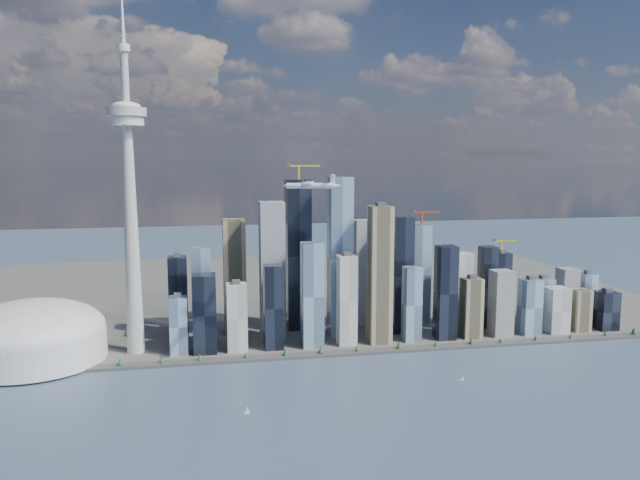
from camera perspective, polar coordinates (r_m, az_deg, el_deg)
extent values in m
plane|color=#354B5C|center=(718.13, 6.52, -16.53)|extent=(4000.00, 4000.00, 0.00)
cube|color=#383838|center=(942.75, 1.94, -10.31)|extent=(1100.00, 22.00, 4.00)
cube|color=#4C4C47|center=(1370.30, -2.22, -4.55)|extent=(1400.00, 900.00, 3.00)
cylinder|color=#3F2D1E|center=(940.34, -22.38, -10.76)|extent=(1.00, 1.00, 2.40)
cone|color=#1A491E|center=(939.23, -22.39, -10.55)|extent=(7.20, 7.20, 8.00)
cylinder|color=#3F2D1E|center=(926.58, -17.03, -10.78)|extent=(1.00, 1.00, 2.40)
cone|color=#1A491E|center=(925.45, -17.04, -10.57)|extent=(7.20, 7.20, 8.00)
cylinder|color=#3F2D1E|center=(920.80, -11.57, -10.71)|extent=(1.00, 1.00, 2.40)
cone|color=#1A491E|center=(919.67, -11.57, -10.49)|extent=(7.20, 7.20, 8.00)
cylinder|color=#3F2D1E|center=(923.16, -6.09, -10.54)|extent=(1.00, 1.00, 2.40)
cone|color=#1A491E|center=(922.03, -6.09, -10.33)|extent=(7.20, 7.20, 8.00)
cylinder|color=#3F2D1E|center=(933.59, -0.70, -10.28)|extent=(1.00, 1.00, 2.40)
cone|color=#1A491E|center=(932.48, -0.70, -10.07)|extent=(7.20, 7.20, 8.00)
cylinder|color=#3F2D1E|center=(951.83, 4.52, -9.95)|extent=(1.00, 1.00, 2.40)
cone|color=#1A491E|center=(950.74, 4.53, -9.74)|extent=(7.20, 7.20, 8.00)
cylinder|color=#3F2D1E|center=(977.45, 9.50, -9.55)|extent=(1.00, 1.00, 2.40)
cone|color=#1A491E|center=(976.38, 9.51, -9.35)|extent=(7.20, 7.20, 8.00)
cylinder|color=#3F2D1E|center=(1009.87, 14.18, -9.11)|extent=(1.00, 1.00, 2.40)
cone|color=#1A491E|center=(1008.84, 14.18, -8.92)|extent=(7.20, 7.20, 8.00)
cylinder|color=#3F2D1E|center=(1048.48, 18.53, -8.65)|extent=(1.00, 1.00, 2.40)
cone|color=#1A491E|center=(1047.48, 18.54, -8.46)|extent=(7.20, 7.20, 8.00)
cylinder|color=#3F2D1E|center=(1092.61, 22.54, -8.18)|extent=(1.00, 1.00, 2.40)
cone|color=#1A491E|center=(1091.65, 22.55, -8.00)|extent=(7.20, 7.20, 8.00)
cylinder|color=#3F2D1E|center=(1141.62, 26.21, -7.72)|extent=(1.00, 1.00, 2.40)
cone|color=#1A491E|center=(1140.71, 26.22, -7.54)|extent=(7.20, 7.20, 8.00)
cube|color=black|center=(943.00, -10.62, -6.64)|extent=(34.00, 34.00, 117.85)
cube|color=slate|center=(987.84, -10.65, -5.02)|extent=(30.00, 30.00, 149.99)
cube|color=#BABAB5|center=(946.26, -7.55, -7.03)|extent=(30.00, 30.00, 101.78)
cube|color=tan|center=(1038.92, -7.93, -3.27)|extent=(36.00, 36.00, 187.49)
cube|color=slate|center=(986.19, -4.59, -2.86)|extent=(38.00, 38.00, 219.63)
cube|color=black|center=(947.35, -4.23, -6.13)|extent=(28.00, 28.00, 128.56)
cube|color=slate|center=(951.20, -0.93, -5.05)|extent=(32.00, 32.00, 160.70)
cube|color=black|center=(1044.20, -1.92, -1.35)|extent=(40.00, 40.00, 251.77)
cube|color=slate|center=(1000.45, 1.68, -1.60)|extent=(36.00, 36.00, 257.12)
cube|color=#BABAB5|center=(964.31, 2.31, -5.53)|extent=(28.00, 28.00, 139.28)
cube|color=tan|center=(970.08, 5.49, -3.22)|extent=(34.00, 34.00, 214.27)
cube|color=slate|center=(1072.45, 3.91, -3.00)|extent=(30.00, 30.00, 182.13)
cube|color=black|center=(1035.16, 7.64, -3.15)|extent=(32.00, 32.00, 192.84)
cube|color=slate|center=(996.92, 8.51, -5.80)|extent=(26.00, 26.00, 117.85)
cube|color=black|center=(1010.66, 11.21, -4.74)|extent=(30.00, 30.00, 149.99)
cube|color=slate|center=(1104.42, 9.19, -3.05)|extent=(34.00, 34.00, 171.42)
cube|color=#BABAB5|center=(1076.99, 12.68, -4.59)|extent=(28.00, 28.00, 128.56)
cube|color=tan|center=(1036.18, 13.75, -6.03)|extent=(30.00, 30.00, 96.42)
cube|color=slate|center=(1056.37, 16.24, -5.55)|extent=(32.00, 32.00, 107.14)
cube|color=black|center=(1096.51, 15.09, -4.16)|extent=(26.00, 26.00, 139.28)
cube|color=slate|center=(1081.51, 18.60, -5.78)|extent=(30.00, 30.00, 91.07)
cube|color=black|center=(1168.80, 16.11, -4.00)|extent=(28.00, 28.00, 117.85)
cube|color=slate|center=(1149.37, 19.55, -5.30)|extent=(30.00, 30.00, 80.35)
cube|color=#BABAB5|center=(1108.40, 20.85, -5.99)|extent=(34.00, 34.00, 74.99)
cube|color=tan|center=(1132.95, 22.79, -5.93)|extent=(28.00, 28.00, 69.64)
cube|color=slate|center=(1170.76, 21.47, -4.76)|extent=(30.00, 30.00, 96.42)
cube|color=black|center=(1158.72, 24.65, -5.87)|extent=(32.00, 32.00, 64.28)
cube|color=slate|center=(1196.25, 23.29, -4.85)|extent=(26.00, 26.00, 85.71)
cube|color=black|center=(1044.68, -12.85, -4.98)|extent=(30.00, 30.00, 128.56)
cube|color=slate|center=(948.03, -13.03, -7.64)|extent=(26.00, 26.00, 85.71)
cube|color=gold|center=(1031.18, -1.96, 6.18)|extent=(3.00, 3.00, 22.00)
cube|color=gold|center=(1032.22, -1.51, 6.80)|extent=(55.00, 2.20, 2.20)
cube|color=#383838|center=(1028.48, -2.88, 6.90)|extent=(6.00, 4.00, 4.00)
cube|color=#A63517|center=(1090.41, 9.30, 1.94)|extent=(3.00, 3.00, 22.00)
cube|color=#A63517|center=(1091.84, 9.67, 2.52)|extent=(48.00, 2.20, 2.20)
cube|color=#383838|center=(1084.32, 8.60, 2.62)|extent=(6.00, 4.00, 4.00)
cube|color=gold|center=(1156.82, 16.24, -0.61)|extent=(3.00, 3.00, 22.00)
cube|color=gold|center=(1158.39, 16.56, -0.06)|extent=(45.00, 2.20, 2.20)
cube|color=#383838|center=(1149.00, 15.66, 0.01)|extent=(6.00, 4.00, 4.00)
cone|color=#A9A9A4|center=(947.02, -16.85, 0.07)|extent=(26.00, 26.00, 340.00)
cylinder|color=silver|center=(940.18, -17.27, 10.38)|extent=(48.00, 48.00, 14.00)
cylinder|color=#A9A9A4|center=(940.85, -17.30, 11.11)|extent=(56.00, 56.00, 12.00)
ellipsoid|color=silver|center=(941.39, -17.32, 11.60)|extent=(40.00, 40.00, 14.00)
cylinder|color=#A9A9A4|center=(945.08, -17.42, 14.02)|extent=(11.00, 11.00, 80.00)
cylinder|color=silver|center=(950.44, -17.52, 16.41)|extent=(18.00, 18.00, 10.00)
cone|color=silver|center=(961.12, -17.68, 19.83)|extent=(7.00, 7.00, 105.00)
cylinder|color=silver|center=(992.28, -24.72, -8.72)|extent=(200.00, 200.00, 44.00)
ellipsoid|color=silver|center=(986.50, -24.80, -7.49)|extent=(200.00, 200.00, 84.00)
cylinder|color=silver|center=(813.55, -0.91, 4.98)|extent=(61.30, 22.10, 7.54)
cone|color=silver|center=(816.43, -3.15, 4.98)|extent=(9.83, 9.31, 7.54)
cone|color=silver|center=(811.88, 1.42, 4.97)|extent=(13.26, 10.16, 7.54)
cube|color=silver|center=(813.53, -1.08, 5.26)|extent=(25.07, 66.33, 1.18)
cylinder|color=silver|center=(800.71, -1.15, 5.08)|extent=(13.61, 7.24, 4.24)
cylinder|color=silver|center=(826.54, -1.01, 5.17)|extent=(13.61, 7.24, 4.24)
cylinder|color=#3F3F3F|center=(801.27, -1.65, 5.09)|extent=(2.62, 9.24, 9.43)
cylinder|color=#3F3F3F|center=(827.08, -1.50, 5.17)|extent=(2.62, 9.24, 9.43)
cube|color=silver|center=(811.65, 1.17, 5.51)|extent=(6.63, 2.51, 12.97)
cube|color=silver|center=(811.41, 1.18, 5.97)|extent=(10.15, 21.84, 0.83)
cube|color=white|center=(748.37, -6.73, -15.45)|extent=(6.39, 3.03, 0.82)
cylinder|color=#999999|center=(746.52, -6.74, -15.12)|extent=(0.25, 0.25, 9.22)
cube|color=white|center=(862.58, 12.83, -12.38)|extent=(5.70, 3.65, 0.73)
cylinder|color=#999999|center=(861.15, 12.84, -12.12)|extent=(0.22, 0.22, 8.24)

